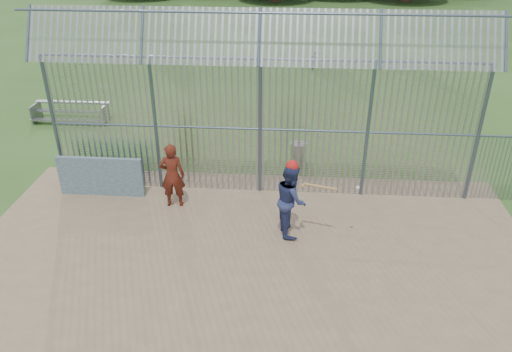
# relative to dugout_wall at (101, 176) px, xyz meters

# --- Properties ---
(ground) EXTENTS (120.00, 120.00, 0.00)m
(ground) POSITION_rel_dugout_wall_xyz_m (4.60, -2.90, -0.62)
(ground) COLOR #2D511E
(ground) RESTS_ON ground
(dirt_infield) EXTENTS (14.00, 10.00, 0.02)m
(dirt_infield) POSITION_rel_dugout_wall_xyz_m (4.60, -3.40, -0.61)
(dirt_infield) COLOR #756047
(dirt_infield) RESTS_ON ground
(dugout_wall) EXTENTS (2.50, 0.12, 1.20)m
(dugout_wall) POSITION_rel_dugout_wall_xyz_m (0.00, 0.00, 0.00)
(dugout_wall) COLOR #38566B
(dugout_wall) RESTS_ON dirt_infield
(batter) EXTENTS (0.91, 1.07, 1.94)m
(batter) POSITION_rel_dugout_wall_xyz_m (5.53, -1.52, 0.37)
(batter) COLOR navy
(batter) RESTS_ON dirt_infield
(onlooker) EXTENTS (0.73, 0.52, 1.89)m
(onlooker) POSITION_rel_dugout_wall_xyz_m (2.23, -0.41, 0.35)
(onlooker) COLOR maroon
(onlooker) RESTS_ON dirt_infield
(bg_kid_seated) EXTENTS (0.65, 0.46, 1.03)m
(bg_kid_seated) POSITION_rel_dugout_wall_xyz_m (6.57, 13.56, -0.11)
(bg_kid_seated) COLOR slate
(bg_kid_seated) RESTS_ON ground
(batting_gear) EXTENTS (1.79, 0.47, 0.66)m
(batting_gear) POSITION_rel_dugout_wall_xyz_m (5.65, -1.54, 1.25)
(batting_gear) COLOR red
(batting_gear) RESTS_ON ground
(trash_can) EXTENTS (0.56, 0.56, 0.82)m
(trash_can) POSITION_rel_dugout_wall_xyz_m (5.74, 2.50, -0.24)
(trash_can) COLOR gray
(trash_can) RESTS_ON ground
(bleacher) EXTENTS (3.00, 0.95, 0.72)m
(bleacher) POSITION_rel_dugout_wall_xyz_m (-3.26, 5.56, -0.21)
(bleacher) COLOR gray
(bleacher) RESTS_ON ground
(backstop_fence) EXTENTS (20.09, 0.81, 5.30)m
(backstop_fence) POSITION_rel_dugout_wall_xyz_m (6.41, 0.53, 1.74)
(backstop_fence) COLOR #47566B
(backstop_fence) RESTS_ON ground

